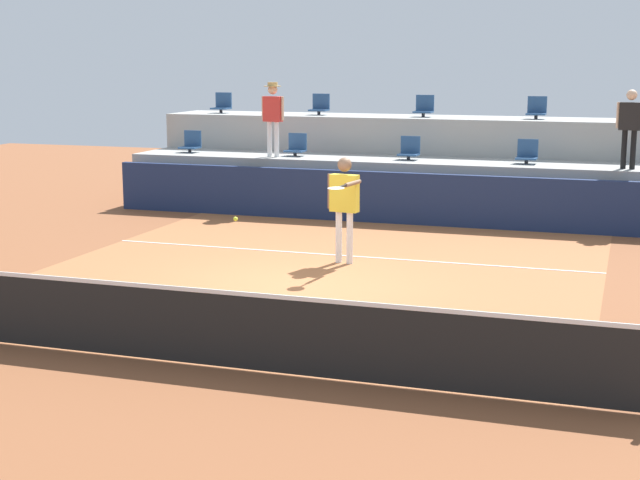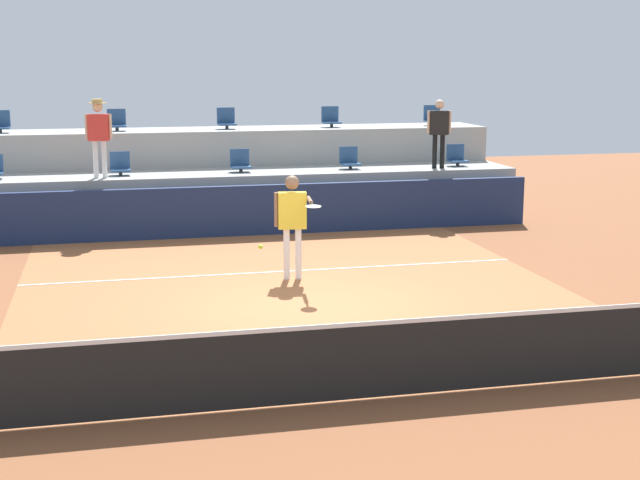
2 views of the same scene
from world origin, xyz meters
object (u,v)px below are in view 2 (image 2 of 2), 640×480
object	(u,v)px
stadium_chair_lower_left	(120,166)
stadium_chair_lower_center	(240,162)
stadium_chair_lower_far_right	(457,157)
spectator_leaning_on_rail	(439,127)
stadium_chair_upper_right	(331,119)
stadium_chair_upper_center	(226,120)
stadium_chair_lower_right	(349,160)
stadium_chair_upper_far_right	(433,117)
tennis_ball	(261,247)
tennis_player	(293,215)
stadium_chair_upper_far_left	(0,124)
stadium_chair_upper_left	(117,122)
spectator_with_hat	(99,130)

from	to	relation	value
stadium_chair_lower_left	stadium_chair_lower_center	distance (m)	2.69
stadium_chair_lower_far_right	spectator_leaning_on_rail	bearing A→B (deg)	-148.01
spectator_leaning_on_rail	stadium_chair_upper_right	bearing A→B (deg)	133.69
stadium_chair_lower_far_right	stadium_chair_upper_center	xyz separation A→B (m)	(-5.35, 1.80, 0.85)
stadium_chair_lower_left	stadium_chair_upper_right	xyz separation A→B (m)	(5.27, 1.80, 0.85)
stadium_chair_lower_left	spectator_leaning_on_rail	bearing A→B (deg)	-2.99
stadium_chair_lower_right	spectator_leaning_on_rail	world-z (taller)	spectator_leaning_on_rail
stadium_chair_lower_right	stadium_chair_upper_far_right	distance (m)	3.37
stadium_chair_lower_center	tennis_ball	size ratio (longest dim) A/B	7.65
stadium_chair_lower_right	stadium_chair_upper_far_right	xyz separation A→B (m)	(2.72, 1.80, 0.85)
stadium_chair_lower_right	stadium_chair_upper_far_right	bearing A→B (deg)	33.51
stadium_chair_lower_left	stadium_chair_upper_far_right	size ratio (longest dim) A/B	1.00
stadium_chair_lower_center	stadium_chair_upper_center	bearing A→B (deg)	92.29
stadium_chair_lower_center	stadium_chair_lower_right	bearing A→B (deg)	0.00
tennis_player	stadium_chair_upper_center	bearing A→B (deg)	91.58
stadium_chair_lower_left	stadium_chair_upper_far_left	world-z (taller)	stadium_chair_upper_far_left
stadium_chair_upper_far_left	spectator_leaning_on_rail	xyz separation A→B (m)	(10.03, -2.18, -0.10)
stadium_chair_lower_left	stadium_chair_upper_right	bearing A→B (deg)	18.85
stadium_chair_upper_far_left	stadium_chair_upper_right	distance (m)	7.94
stadium_chair_upper_far_left	tennis_ball	world-z (taller)	stadium_chair_upper_far_left
stadium_chair_upper_left	tennis_player	size ratio (longest dim) A/B	0.28
stadium_chair_upper_far_left	spectator_with_hat	world-z (taller)	spectator_with_hat
spectator_leaning_on_rail	tennis_ball	xyz separation A→B (m)	(-5.50, -7.46, -1.10)
stadium_chair_lower_left	stadium_chair_upper_left	distance (m)	1.99
stadium_chair_lower_center	stadium_chair_upper_right	world-z (taller)	stadium_chair_upper_right
stadium_chair_lower_right	spectator_with_hat	world-z (taller)	spectator_with_hat
stadium_chair_lower_far_right	stadium_chair_upper_far_left	world-z (taller)	stadium_chair_upper_far_left
stadium_chair_upper_center	tennis_ball	size ratio (longest dim) A/B	7.65
stadium_chair_lower_center	tennis_ball	world-z (taller)	stadium_chair_lower_center
stadium_chair_lower_center	stadium_chair_upper_center	world-z (taller)	stadium_chair_upper_center
stadium_chair_lower_center	spectator_with_hat	size ratio (longest dim) A/B	0.31
stadium_chair_upper_right	spectator_with_hat	world-z (taller)	spectator_with_hat
stadium_chair_upper_right	tennis_ball	world-z (taller)	stadium_chair_upper_right
spectator_with_hat	tennis_ball	distance (m)	7.89
stadium_chair_upper_left	tennis_ball	xyz separation A→B (m)	(1.87, -9.65, -1.20)
stadium_chair_lower_left	spectator_with_hat	size ratio (longest dim) A/B	0.31
stadium_chair_lower_center	stadium_chair_lower_right	size ratio (longest dim) A/B	1.00
spectator_with_hat	stadium_chair_upper_right	bearing A→B (deg)	20.96
stadium_chair_lower_left	stadium_chair_upper_far_right	xyz separation A→B (m)	(8.00, 1.80, 0.85)
stadium_chair_upper_far_right	stadium_chair_lower_right	bearing A→B (deg)	-146.49
tennis_player	spectator_with_hat	bearing A→B (deg)	122.71
stadium_chair_lower_right	stadium_chair_upper_center	distance (m)	3.33
stadium_chair_lower_left	stadium_chair_upper_left	world-z (taller)	stadium_chair_upper_left
stadium_chair_upper_left	spectator_with_hat	xyz separation A→B (m)	(-0.41, -2.18, -0.03)
tennis_player	stadium_chair_lower_center	bearing A→B (deg)	91.34
stadium_chair_lower_left	tennis_ball	distance (m)	8.07
stadium_chair_upper_far_right	tennis_player	xyz separation A→B (m)	(-5.18, -7.24, -1.18)
stadium_chair_lower_center	stadium_chair_upper_right	xyz separation A→B (m)	(2.58, 1.80, 0.85)
stadium_chair_upper_far_left	stadium_chair_upper_right	size ratio (longest dim) A/B	1.00
stadium_chair_lower_right	stadium_chair_lower_far_right	world-z (taller)	same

